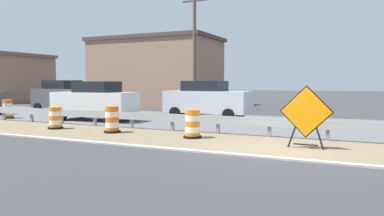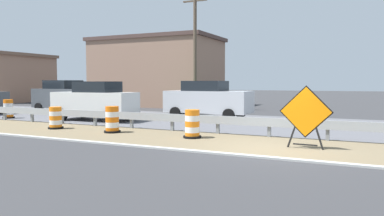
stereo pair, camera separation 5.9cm
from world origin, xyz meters
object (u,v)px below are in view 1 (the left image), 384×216
(car_mid_far_lane, at_px, (207,99))
(traffic_barrel_mid, at_px, (55,119))
(warning_sign_diamond, at_px, (306,114))
(car_trailing_far_lane, at_px, (95,101))
(car_distant_c, at_px, (64,96))
(utility_pole_near, at_px, (194,50))
(traffic_barrel_nearest, at_px, (192,125))
(traffic_barrel_close, at_px, (112,121))
(traffic_barrel_far, at_px, (8,110))

(car_mid_far_lane, bearing_deg, traffic_barrel_mid, -118.92)
(warning_sign_diamond, height_order, car_trailing_far_lane, car_trailing_far_lane)
(car_distant_c, distance_m, utility_pole_near, 9.39)
(warning_sign_diamond, bearing_deg, traffic_barrel_nearest, -95.26)
(traffic_barrel_nearest, bearing_deg, traffic_barrel_close, 91.17)
(warning_sign_diamond, bearing_deg, utility_pole_near, -140.96)
(traffic_barrel_nearest, bearing_deg, traffic_barrel_far, 79.97)
(traffic_barrel_close, xyz_separation_m, car_distant_c, (6.75, 9.06, 0.59))
(car_mid_far_lane, relative_size, utility_pole_near, 0.59)
(traffic_barrel_nearest, bearing_deg, car_distant_c, 62.02)
(warning_sign_diamond, xyz_separation_m, car_distant_c, (7.16, 16.58, 0.02))
(traffic_barrel_close, xyz_separation_m, car_mid_far_lane, (7.17, -1.14, 0.57))
(warning_sign_diamond, height_order, car_mid_far_lane, car_mid_far_lane)
(traffic_barrel_nearest, distance_m, car_trailing_far_lane, 7.97)
(car_trailing_far_lane, bearing_deg, traffic_barrel_nearest, 152.89)
(traffic_barrel_mid, xyz_separation_m, car_trailing_far_lane, (3.50, 0.74, 0.60))
(car_distant_c, bearing_deg, traffic_barrel_close, -34.67)
(traffic_barrel_close, bearing_deg, traffic_barrel_nearest, -88.83)
(traffic_barrel_nearest, xyz_separation_m, car_mid_far_lane, (7.10, 2.37, 0.59))
(traffic_barrel_close, height_order, traffic_barrel_mid, traffic_barrel_close)
(traffic_barrel_close, bearing_deg, car_trailing_far_lane, 47.23)
(utility_pole_near, bearing_deg, car_distant_c, 124.21)
(traffic_barrel_nearest, bearing_deg, car_mid_far_lane, 18.46)
(traffic_barrel_far, height_order, car_mid_far_lane, car_mid_far_lane)
(traffic_barrel_far, height_order, car_trailing_far_lane, car_trailing_far_lane)
(car_distant_c, xyz_separation_m, utility_pole_near, (4.97, -7.31, 3.17))
(traffic_barrel_nearest, relative_size, traffic_barrel_far, 0.97)
(traffic_barrel_far, distance_m, car_distant_c, 4.53)
(traffic_barrel_mid, xyz_separation_m, traffic_barrel_far, (2.33, 5.91, 0.05))
(car_trailing_far_lane, distance_m, utility_pole_near, 9.11)
(traffic_barrel_mid, distance_m, car_mid_far_lane, 8.35)
(traffic_barrel_close, height_order, car_distant_c, car_distant_c)
(traffic_barrel_close, distance_m, traffic_barrel_mid, 2.96)
(car_mid_far_lane, relative_size, car_trailing_far_lane, 1.06)
(traffic_barrel_close, relative_size, traffic_barrel_mid, 1.11)
(traffic_barrel_close, relative_size, car_distant_c, 0.24)
(traffic_barrel_far, xyz_separation_m, car_trailing_far_lane, (1.16, -5.17, 0.55))
(traffic_barrel_nearest, xyz_separation_m, utility_pole_near, (11.65, 5.26, 3.78))
(traffic_barrel_close, distance_m, utility_pole_near, 12.43)
(traffic_barrel_far, bearing_deg, traffic_barrel_mid, -111.54)
(traffic_barrel_mid, distance_m, traffic_barrel_far, 6.36)
(traffic_barrel_far, distance_m, car_mid_far_lane, 11.17)
(traffic_barrel_nearest, distance_m, car_distant_c, 14.25)
(traffic_barrel_mid, bearing_deg, car_mid_far_lane, -29.49)
(car_mid_far_lane, bearing_deg, car_trailing_far_lane, -141.63)
(car_mid_far_lane, height_order, car_distant_c, car_distant_c)
(traffic_barrel_nearest, bearing_deg, utility_pole_near, 24.32)
(car_trailing_far_lane, bearing_deg, traffic_barrel_far, 10.50)
(car_mid_far_lane, relative_size, car_distant_c, 1.09)
(traffic_barrel_far, bearing_deg, traffic_barrel_nearest, -100.03)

